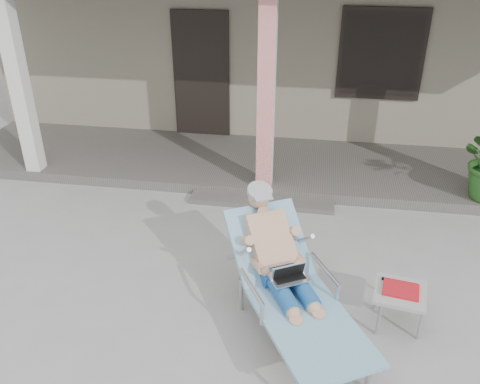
# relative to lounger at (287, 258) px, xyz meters

# --- Properties ---
(ground) EXTENTS (60.00, 60.00, 0.00)m
(ground) POSITION_rel_lounger_xyz_m (-0.51, 0.48, -0.79)
(ground) COLOR #9E9E99
(ground) RESTS_ON ground
(house) EXTENTS (10.40, 5.40, 3.30)m
(house) POSITION_rel_lounger_xyz_m (-0.51, 6.97, 0.87)
(house) COLOR gray
(house) RESTS_ON ground
(porch_deck) EXTENTS (10.00, 2.00, 0.15)m
(porch_deck) POSITION_rel_lounger_xyz_m (-0.51, 3.48, -0.72)
(porch_deck) COLOR #605B56
(porch_deck) RESTS_ON ground
(porch_step) EXTENTS (2.00, 0.30, 0.07)m
(porch_step) POSITION_rel_lounger_xyz_m (-0.51, 2.33, -0.76)
(porch_step) COLOR #605B56
(porch_step) RESTS_ON ground
(lounger) EXTENTS (1.58, 2.03, 1.29)m
(lounger) POSITION_rel_lounger_xyz_m (0.00, 0.00, 0.00)
(lounger) COLOR #B7B7BC
(lounger) RESTS_ON ground
(side_table) EXTENTS (0.55, 0.55, 0.43)m
(side_table) POSITION_rel_lounger_xyz_m (1.08, 0.19, -0.43)
(side_table) COLOR #A2A29E
(side_table) RESTS_ON ground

